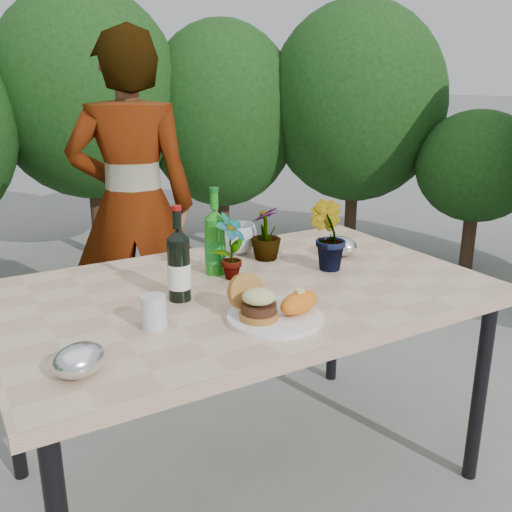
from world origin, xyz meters
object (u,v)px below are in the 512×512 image
patio_table (244,303)px  person (133,207)px  dinner_plate (275,317)px  wine_bottle (179,266)px

patio_table → person: bearing=91.0°
dinner_plate → person: 1.35m
dinner_plate → wine_bottle: (-0.18, 0.28, 0.10)m
patio_table → dinner_plate: dinner_plate is taller
patio_table → dinner_plate: (-0.05, -0.28, 0.06)m
patio_table → dinner_plate: size_ratio=5.71×
patio_table → dinner_plate: 0.29m
dinner_plate → wine_bottle: bearing=121.7°
wine_bottle → patio_table: bearing=-3.3°
wine_bottle → dinner_plate: bearing=-60.6°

